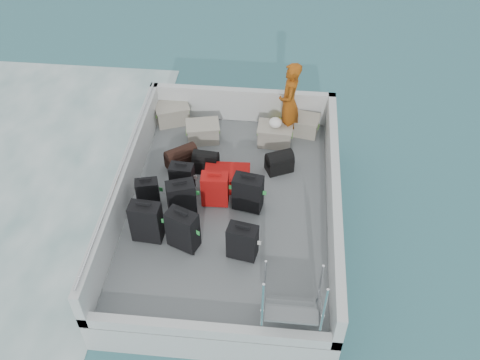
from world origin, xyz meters
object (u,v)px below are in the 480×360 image
object	(u,v)px
suitcase_1	(148,194)
suitcase_3	(183,230)
suitcase_4	(181,199)
crate_1	(203,133)
crate_3	(303,125)
suitcase_5	(215,190)
suitcase_0	(147,222)
crate_0	(172,114)
passenger	(289,103)
suitcase_2	(182,178)
suitcase_6	(242,242)
suitcase_7	(248,193)
crate_2	(275,135)
suitcase_8	(227,178)

from	to	relation	value
suitcase_1	suitcase_3	size ratio (longest dim) A/B	0.78
suitcase_4	suitcase_1	bearing A→B (deg)	148.83
crate_1	crate_3	size ratio (longest dim) A/B	1.03
suitcase_5	crate_1	bearing A→B (deg)	103.31
suitcase_0	crate_0	xyz separation A→B (m)	(-0.18, 3.02, -0.18)
crate_0	passenger	bearing A→B (deg)	-6.39
suitcase_2	suitcase_4	distance (m)	0.54
suitcase_6	crate_1	size ratio (longest dim) A/B	1.06
suitcase_4	crate_3	world-z (taller)	suitcase_4
suitcase_5	crate_1	xyz separation A→B (m)	(-0.45, 1.64, -0.13)
suitcase_7	crate_2	distance (m)	1.78
suitcase_2	crate_2	world-z (taller)	suitcase_2
suitcase_1	suitcase_7	size ratio (longest dim) A/B	0.83
crate_2	passenger	bearing A→B (deg)	42.82
suitcase_8	crate_0	world-z (taller)	crate_0
suitcase_0	crate_1	bearing A→B (deg)	82.48
suitcase_0	crate_3	xyz separation A→B (m)	(2.40, 2.92, -0.19)
passenger	suitcase_4	bearing A→B (deg)	-35.68
suitcase_4	suitcase_5	size ratio (longest dim) A/B	1.09
suitcase_0	passenger	distance (m)	3.50
suitcase_1	passenger	world-z (taller)	passenger
suitcase_7	passenger	distance (m)	2.09
suitcase_1	crate_1	bearing A→B (deg)	56.49
suitcase_2	crate_3	xyz separation A→B (m)	(2.04, 1.82, -0.12)
suitcase_6	crate_0	distance (m)	3.65
suitcase_6	crate_1	xyz separation A→B (m)	(-1.01, 2.72, -0.13)
suitcase_0	suitcase_5	bearing A→B (deg)	46.20
crate_1	suitcase_0	bearing A→B (deg)	-101.33
suitcase_3	crate_1	xyz separation A→B (m)	(-0.08, 2.61, -0.18)
suitcase_7	crate_1	size ratio (longest dim) A/B	1.15
suitcase_1	suitcase_6	size ratio (longest dim) A/B	0.90
suitcase_2	crate_1	bearing A→B (deg)	88.10
suitcase_1	passenger	xyz separation A→B (m)	(2.25, 2.06, 0.53)
suitcase_0	suitcase_6	xyz separation A→B (m)	(1.52, -0.20, -0.05)
suitcase_3	crate_2	world-z (taller)	suitcase_3
suitcase_8	crate_2	world-z (taller)	crate_2
suitcase_1	crate_0	xyz separation A→B (m)	(-0.03, 2.32, -0.09)
crate_1	passenger	size ratio (longest dim) A/B	0.36
crate_0	suitcase_4	bearing A→B (deg)	-75.59
suitcase_5	passenger	xyz separation A→B (m)	(1.14, 1.89, 0.50)
suitcase_1	crate_0	distance (m)	2.32
suitcase_5	crate_2	bearing A→B (deg)	59.27
suitcase_1	suitcase_4	distance (m)	0.61
suitcase_8	crate_0	size ratio (longest dim) A/B	1.27
suitcase_4	crate_1	size ratio (longest dim) A/B	1.15
suitcase_5	suitcase_6	xyz separation A→B (m)	(0.56, -1.08, 0.00)
suitcase_3	suitcase_8	bearing A→B (deg)	92.31
suitcase_7	passenger	size ratio (longest dim) A/B	0.42
suitcase_1	suitcase_3	distance (m)	1.09
crate_1	crate_3	bearing A→B (deg)	12.28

